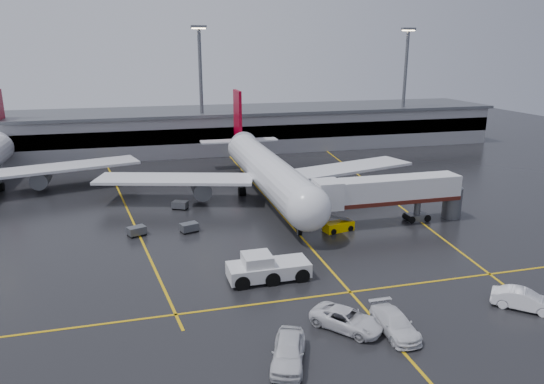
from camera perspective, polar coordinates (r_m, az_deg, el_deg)
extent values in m
plane|color=black|center=(65.60, 1.24, -2.77)|extent=(220.00, 220.00, 0.00)
cube|color=gold|center=(65.60, 1.24, -2.76)|extent=(0.25, 90.00, 0.02)
cube|color=gold|center=(46.49, 8.89, -11.19)|extent=(60.00, 0.25, 0.02)
cube|color=gold|center=(72.84, -16.33, -1.50)|extent=(9.99, 69.35, 0.02)
cube|color=gold|center=(80.88, 11.60, 0.55)|extent=(7.57, 69.64, 0.02)
cube|color=gray|center=(110.38, -5.68, 7.01)|extent=(120.00, 18.00, 8.00)
cube|color=black|center=(101.73, -4.88, 6.55)|extent=(120.00, 0.40, 3.00)
cube|color=#595B60|center=(109.79, -5.75, 9.22)|extent=(122.00, 19.00, 0.60)
cylinder|color=#595B60|center=(102.77, -8.06, 11.04)|extent=(0.70, 0.70, 25.00)
cube|color=#595B60|center=(102.49, -8.35, 18.13)|extent=(3.00, 1.20, 0.50)
cube|color=#FFE5B2|center=(102.47, -8.35, 17.96)|extent=(2.60, 0.90, 0.20)
cylinder|color=#595B60|center=(117.00, 14.82, 11.26)|extent=(0.70, 0.70, 25.00)
cube|color=#595B60|center=(116.75, 15.28, 17.48)|extent=(3.00, 1.20, 0.50)
cube|color=#FFE5B2|center=(116.74, 15.27, 17.33)|extent=(2.60, 0.90, 0.20)
cylinder|color=silver|center=(71.85, -0.50, 2.39)|extent=(5.20, 36.00, 5.20)
sphere|color=silver|center=(55.23, 4.13, -1.87)|extent=(5.20, 5.20, 5.20)
cone|color=silver|center=(91.79, -3.76, 5.73)|extent=(4.94, 8.00, 4.94)
cube|color=maroon|center=(92.02, -3.94, 8.84)|extent=(0.50, 5.50, 8.50)
cube|color=silver|center=(91.76, -3.76, 5.86)|extent=(14.00, 3.00, 0.25)
cube|color=silver|center=(72.01, -10.97, 1.47)|extent=(22.80, 11.83, 0.40)
cube|color=silver|center=(77.99, 8.44, 2.70)|extent=(22.80, 11.83, 0.40)
cylinder|color=#595B60|center=(71.70, -8.07, 0.38)|extent=(2.60, 4.50, 2.60)
cylinder|color=#595B60|center=(76.13, 6.26, 1.37)|extent=(2.60, 4.50, 2.60)
cylinder|color=#595B60|center=(58.96, 3.13, -3.96)|extent=(0.56, 0.56, 2.00)
cylinder|color=#595B60|center=(74.80, -3.44, 0.38)|extent=(0.56, 0.56, 2.00)
cylinder|color=#595B60|center=(76.27, 1.28, 0.71)|extent=(0.56, 0.56, 2.00)
cylinder|color=black|center=(59.15, 3.12, -4.46)|extent=(0.40, 1.10, 1.10)
cylinder|color=black|center=(74.93, -3.43, 0.05)|extent=(1.00, 1.40, 1.40)
cylinder|color=black|center=(76.39, 1.28, 0.39)|extent=(1.00, 1.40, 1.40)
cone|color=silver|center=(104.94, -28.37, 5.14)|extent=(4.94, 8.00, 4.94)
cube|color=silver|center=(104.91, -28.38, 5.25)|extent=(14.00, 3.00, 0.25)
cube|color=silver|center=(84.39, -22.48, 2.66)|extent=(22.80, 11.83, 0.40)
cylinder|color=#595B60|center=(84.29, -24.82, 1.40)|extent=(2.60, 4.50, 2.60)
cylinder|color=#595B60|center=(87.77, -28.57, 0.77)|extent=(0.56, 0.56, 2.00)
cylinder|color=black|center=(87.87, -28.53, 0.49)|extent=(1.00, 1.40, 1.40)
cube|color=silver|center=(63.36, 13.28, 0.28)|extent=(18.00, 3.20, 3.00)
cube|color=#47160F|center=(63.72, 13.21, -0.85)|extent=(18.00, 3.30, 0.50)
cube|color=silver|center=(60.02, 6.34, -0.26)|extent=(3.00, 3.40, 3.30)
cylinder|color=#595B60|center=(66.11, 16.19, -1.91)|extent=(0.80, 0.80, 3.00)
cube|color=#595B60|center=(66.43, 16.12, -2.77)|extent=(2.60, 1.60, 0.90)
cylinder|color=#595B60|center=(68.62, 19.82, -1.14)|extent=(2.40, 2.40, 4.00)
cylinder|color=black|center=(65.88, 15.30, -2.86)|extent=(0.90, 1.80, 0.90)
cylinder|color=black|center=(66.98, 16.93, -2.68)|extent=(0.90, 1.80, 0.90)
cube|color=silver|center=(47.93, -0.40, -8.81)|extent=(7.77, 3.20, 1.32)
cube|color=silver|center=(47.23, -1.70, -7.74)|extent=(2.69, 2.69, 1.10)
cube|color=black|center=(47.23, -1.70, -7.74)|extent=(2.42, 2.42, 0.99)
cylinder|color=black|center=(47.50, -3.79, -9.60)|extent=(1.48, 3.33, 1.43)
cylinder|color=black|center=(48.10, -0.40, -9.23)|extent=(1.48, 3.33, 1.43)
cylinder|color=black|center=(48.86, 2.89, -8.83)|extent=(1.48, 3.33, 1.43)
cube|color=#E9B700|center=(60.82, 7.58, -3.89)|extent=(3.92, 2.29, 1.12)
cube|color=#595B60|center=(60.47, 7.62, -2.93)|extent=(3.66, 1.66, 1.28)
cylinder|color=black|center=(60.25, 6.61, -4.31)|extent=(1.07, 1.85, 0.71)
cylinder|color=black|center=(61.58, 8.52, -3.92)|extent=(1.07, 1.85, 0.71)
imported|color=silver|center=(40.67, 8.51, -14.15)|extent=(5.72, 6.10, 1.60)
imported|color=silver|center=(40.86, 13.80, -14.30)|extent=(2.28, 5.55, 1.61)
imported|color=white|center=(47.86, 26.75, -10.89)|extent=(4.99, 4.75, 1.69)
imported|color=silver|center=(36.41, 1.88, -17.65)|extent=(4.03, 5.90, 1.86)
cube|color=#595B60|center=(60.65, -9.40, -3.94)|extent=(2.31, 1.87, 0.90)
cylinder|color=black|center=(60.08, -9.88, -4.63)|extent=(0.40, 0.20, 0.40)
cylinder|color=black|center=(60.68, -8.50, -4.36)|extent=(0.40, 0.20, 0.40)
cylinder|color=black|center=(60.95, -10.26, -4.35)|extent=(0.40, 0.20, 0.40)
cylinder|color=black|center=(61.54, -8.89, -4.08)|extent=(0.40, 0.20, 0.40)
cube|color=#595B60|center=(60.80, -15.16, -4.24)|extent=(2.35, 1.98, 0.90)
cylinder|color=black|center=(60.25, -15.64, -4.95)|extent=(0.40, 0.20, 0.40)
cylinder|color=black|center=(60.81, -14.25, -4.64)|extent=(0.40, 0.20, 0.40)
cylinder|color=black|center=(61.12, -16.00, -4.67)|extent=(0.40, 0.20, 0.40)
cylinder|color=black|center=(61.68, -14.63, -4.38)|extent=(0.40, 0.20, 0.40)
cube|color=#595B60|center=(69.41, -10.42, -1.41)|extent=(2.37, 2.07, 0.90)
cylinder|color=black|center=(69.41, -11.17, -1.86)|extent=(0.40, 0.20, 0.40)
cylinder|color=black|center=(68.81, -9.95, -1.95)|extent=(0.40, 0.20, 0.40)
cylinder|color=black|center=(70.29, -10.85, -1.62)|extent=(0.40, 0.20, 0.40)
cylinder|color=black|center=(69.69, -9.64, -1.71)|extent=(0.40, 0.20, 0.40)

